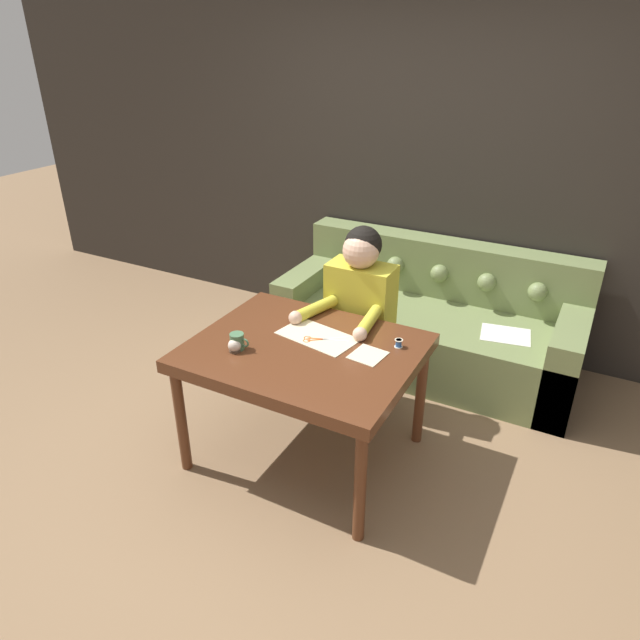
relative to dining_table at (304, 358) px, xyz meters
The scene contains 11 objects.
ground_plane 0.65m from the dining_table, 138.62° to the right, with size 16.00×16.00×0.00m, color #846647.
wall_back 1.91m from the dining_table, 90.53° to the left, with size 8.00×0.06×2.60m.
dining_table is the anchor object (origin of this frame).
couch 1.43m from the dining_table, 78.41° to the left, with size 2.12×0.89×0.86m.
person 0.63m from the dining_table, 86.46° to the left, with size 0.49×0.61×1.21m.
pattern_paper_main 0.15m from the dining_table, 85.44° to the left, with size 0.47×0.32×0.00m.
pattern_paper_offcut 0.36m from the dining_table, 12.97° to the left, with size 0.18×0.20×0.00m.
scissors 0.13m from the dining_table, 73.40° to the left, with size 0.24×0.17×0.01m.
mug 0.37m from the dining_table, 148.30° to the right, with size 0.11×0.08×0.09m.
thread_spool 0.51m from the dining_table, 27.86° to the left, with size 0.04×0.04×0.05m.
pin_cushion 0.38m from the dining_table, 144.31° to the right, with size 0.07×0.07×0.07m.
Camera 1 is at (1.34, -2.28, 2.25)m, focal length 32.00 mm.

